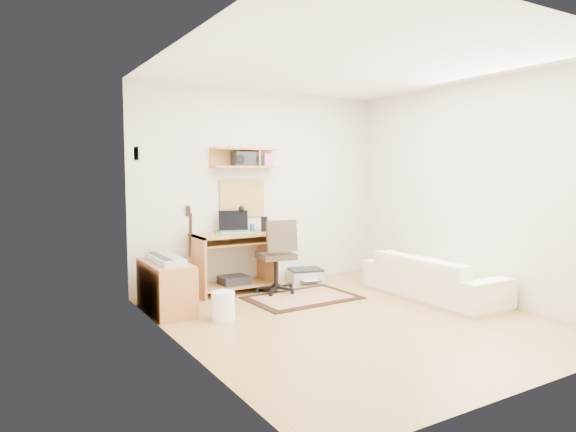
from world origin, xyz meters
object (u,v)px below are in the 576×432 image
cabinet (166,287)px  printer (306,275)px  desk (234,262)px  task_chair (276,256)px  sofa (433,269)px

cabinet → printer: (2.14, 0.50, -0.19)m
desk → printer: 1.15m
cabinet → task_chair: bearing=5.8°
task_chair → sofa: bearing=-29.5°
printer → sofa: sofa is taller
sofa → task_chair: bearing=51.0°
cabinet → sofa: 3.14m
desk → sofa: 2.46m
desk → cabinet: bearing=-155.3°
printer → desk: bearing=-165.3°
desk → cabinet: (-1.03, -0.47, -0.10)m
task_chair → printer: bearing=37.3°
desk → cabinet: desk is taller
task_chair → printer: 0.85m
task_chair → cabinet: size_ratio=1.05×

